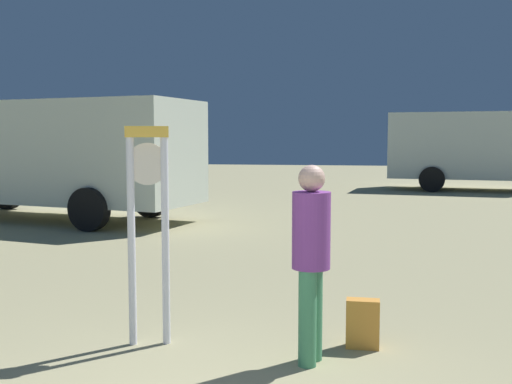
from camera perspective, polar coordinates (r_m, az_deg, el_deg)
name	(u,v)px	position (r m, az deg, el deg)	size (l,w,h in m)	color
standing_clock	(148,213)	(5.55, -10.18, -2.00)	(0.39, 0.19, 2.00)	white
person_near_clock	(311,253)	(5.06, 5.24, -5.82)	(0.32, 0.32, 1.68)	#438E62
backpack	(363,324)	(5.66, 10.07, -12.20)	(0.30, 0.19, 0.45)	orange
box_truck_near	(69,155)	(14.52, -17.32, 3.34)	(6.86, 3.74, 2.73)	silver
box_truck_far	(484,148)	(23.41, 20.81, 3.92)	(7.54, 3.50, 2.83)	silver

